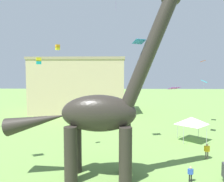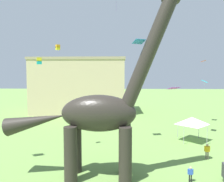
% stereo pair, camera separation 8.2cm
% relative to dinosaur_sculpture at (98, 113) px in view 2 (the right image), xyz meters
% --- Properties ---
extents(dinosaur_sculpture, '(13.68, 2.90, 14.30)m').
position_rel_dinosaur_sculpture_xyz_m(dinosaur_sculpture, '(0.00, 0.00, 0.00)').
color(dinosaur_sculpture, '#2D2823').
rests_on(dinosaur_sculpture, ground_plane).
extents(person_photographer, '(0.44, 0.20, 1.19)m').
position_rel_dinosaur_sculpture_xyz_m(person_photographer, '(7.11, -0.54, -4.45)').
color(person_photographer, black).
rests_on(person_photographer, ground_plane).
extents(person_watching_child, '(0.57, 0.25, 1.53)m').
position_rel_dinosaur_sculpture_xyz_m(person_watching_child, '(10.18, 4.09, -4.25)').
color(person_watching_child, '#6B6056').
rests_on(person_watching_child, ground_plane).
extents(festival_canopy_tent, '(3.15, 3.15, 3.00)m').
position_rel_dinosaur_sculpture_xyz_m(festival_canopy_tent, '(10.61, 10.01, -2.63)').
color(festival_canopy_tent, '#B2B2B7').
rests_on(festival_canopy_tent, ground_plane).
extents(kite_high_left, '(0.73, 0.65, 0.14)m').
position_rel_dinosaur_sculpture_xyz_m(kite_high_left, '(4.62, -5.02, 2.27)').
color(kite_high_left, purple).
extents(kite_mid_left, '(1.09, 0.99, 0.29)m').
position_rel_dinosaur_sculpture_xyz_m(kite_mid_left, '(3.15, -0.08, 5.52)').
color(kite_mid_left, '#287AE5').
extents(kite_mid_right, '(0.83, 0.83, 0.89)m').
position_rel_dinosaur_sculpture_xyz_m(kite_mid_right, '(-9.11, 12.20, 4.88)').
color(kite_mid_right, yellow).
extents(kite_near_high, '(0.52, 0.52, 0.54)m').
position_rel_dinosaur_sculpture_xyz_m(kite_near_high, '(-4.63, 5.43, 5.82)').
color(kite_near_high, orange).
extents(kite_drifting, '(1.18, 1.33, 0.26)m').
position_rel_dinosaur_sculpture_xyz_m(kite_drifting, '(15.45, 19.77, 5.30)').
color(kite_drifting, red).
extents(kite_high_right, '(1.21, 1.35, 1.46)m').
position_rel_dinosaur_sculpture_xyz_m(kite_high_right, '(13.18, 13.14, 2.14)').
color(kite_high_right, '#19B2B7').
extents(background_building_block, '(19.56, 11.23, 11.74)m').
position_rel_dinosaur_sculpture_xyz_m(background_building_block, '(-6.98, 30.83, 0.71)').
color(background_building_block, '#CCB78E').
rests_on(background_building_block, ground_plane).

